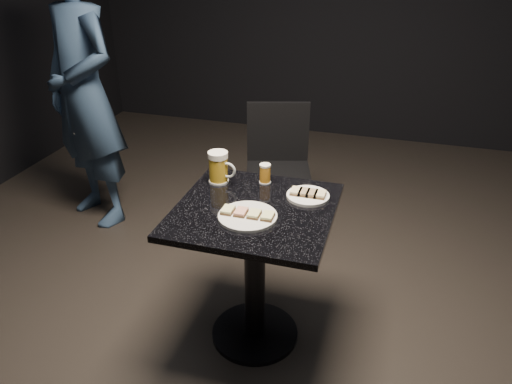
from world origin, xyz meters
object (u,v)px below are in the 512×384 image
Objects in this scene: plate_small at (308,196)px; beer_mug at (219,167)px; plate_large at (248,216)px; patron at (84,92)px; table at (255,253)px; chair at (278,163)px; beer_tumbler at (265,174)px.

plate_small is 0.46m from beer_mug.
plate_large is 1.29× the size of plate_small.
patron is 2.44× the size of table.
chair is at bearing 112.51° from plate_small.
table is 0.39m from beer_tumbler.
plate_small is at bearing -4.19° from beer_mug.
beer_mug is (-0.24, 0.29, 0.07)m from plate_large.
table is at bearing -39.49° from beer_mug.
plate_small is at bearing 50.57° from plate_large.
plate_large is 0.29× the size of chair.
plate_small is 2.03× the size of beer_tumbler.
plate_small is 0.27× the size of table.
chair is (-0.15, 1.04, -0.01)m from table.
beer_tumbler reaches higher than plate_large.
plate_small is 0.23× the size of chair.
beer_mug is 0.23m from beer_tumbler.
plate_small is at bearing 1.72° from patron.
patron is 11.58× the size of beer_mug.
plate_small is 0.25m from beer_tumbler.
plate_small reaches higher than table.
table is 0.86× the size of chair.
table is (-0.21, -0.17, -0.25)m from plate_small.
plate_large reaches higher than table.
beer_mug reaches higher than plate_small.
beer_mug reaches higher than table.
beer_mug is 1.61× the size of beer_tumbler.
chair reaches higher than plate_large.
plate_large is 1.17m from chair.
plate_large is at bearing -50.75° from beer_mug.
beer_tumbler is 0.85m from chair.
table is (0.00, 0.09, -0.25)m from plate_large.
chair is (1.27, 0.17, -0.41)m from patron.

